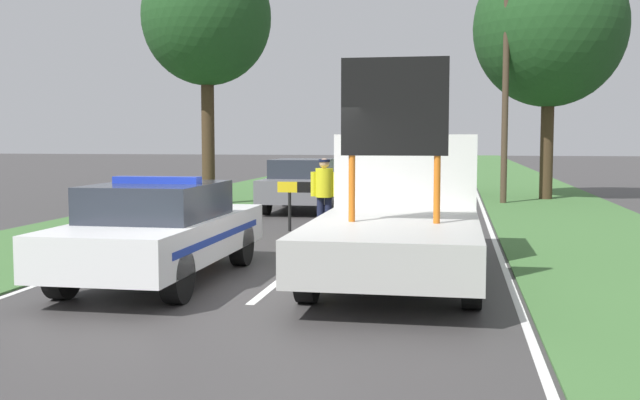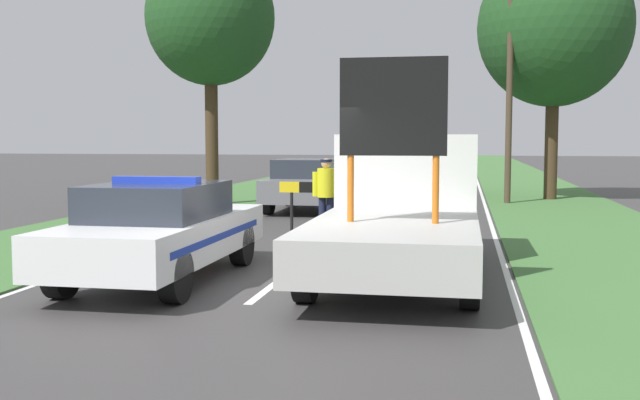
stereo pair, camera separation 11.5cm
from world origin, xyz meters
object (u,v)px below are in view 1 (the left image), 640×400
at_px(police_car, 161,230).
at_px(utility_pole, 506,64).
at_px(road_barrier, 337,191).
at_px(traffic_cone_near_police, 208,233).
at_px(police_officer, 324,190).
at_px(queued_car_suv_grey, 303,184).
at_px(queued_car_van_white, 427,170).
at_px(work_truck, 404,203).
at_px(pedestrian_civilian, 374,187).
at_px(roadside_tree_near_right, 207,18).
at_px(traffic_cone_centre_front, 357,227).
at_px(roadside_tree_near_left, 550,28).

bearing_deg(police_car, utility_pole, 66.94).
height_order(police_car, road_barrier, police_car).
bearing_deg(traffic_cone_near_police, road_barrier, 57.15).
relative_size(police_officer, traffic_cone_near_police, 2.51).
bearing_deg(queued_car_suv_grey, queued_car_van_white, -114.32).
height_order(work_truck, pedestrian_civilian, work_truck).
bearing_deg(queued_car_suv_grey, police_officer, 106.19).
distance_m(queued_car_suv_grey, roadside_tree_near_right, 6.06).
bearing_deg(traffic_cone_near_police, utility_pole, 61.47).
distance_m(work_truck, traffic_cone_centre_front, 3.19).
distance_m(road_barrier, utility_pole, 9.69).
distance_m(traffic_cone_near_police, queued_car_suv_grey, 7.81).
height_order(road_barrier, roadside_tree_near_right, roadside_tree_near_right).
height_order(traffic_cone_near_police, roadside_tree_near_right, roadside_tree_near_right).
bearing_deg(road_barrier, traffic_cone_near_police, -121.07).
xyz_separation_m(police_officer, traffic_cone_near_police, (-1.77, -2.49, -0.66)).
distance_m(work_truck, queued_car_suv_grey, 9.73).
distance_m(police_officer, roadside_tree_near_right, 9.38).
xyz_separation_m(queued_car_suv_grey, roadside_tree_near_right, (-3.26, 1.20, 4.97)).
bearing_deg(roadside_tree_near_right, road_barrier, -49.97).
bearing_deg(road_barrier, queued_car_van_white, 84.54).
xyz_separation_m(pedestrian_civilian, traffic_cone_centre_front, (-0.22, -1.12, -0.75)).
distance_m(road_barrier, queued_car_suv_grey, 5.06).
bearing_deg(queued_car_van_white, queued_car_suv_grey, 65.68).
relative_size(work_truck, queued_car_van_white, 1.50).
height_order(road_barrier, pedestrian_civilian, pedestrian_civilian).
distance_m(pedestrian_civilian, traffic_cone_centre_front, 1.37).
relative_size(queued_car_van_white, roadside_tree_near_left, 0.50).
bearing_deg(queued_car_suv_grey, utility_pole, -150.28).
distance_m(work_truck, utility_pole, 13.05).
distance_m(pedestrian_civilian, queued_car_suv_grey, 5.69).
relative_size(traffic_cone_near_police, roadside_tree_near_right, 0.08).
bearing_deg(roadside_tree_near_left, roadside_tree_near_right, -159.45).
relative_size(work_truck, traffic_cone_centre_front, 10.30).
distance_m(queued_car_van_white, utility_pole, 5.84).
distance_m(police_car, queued_car_van_white, 18.25).
relative_size(police_officer, roadside_tree_near_left, 0.20).
height_order(work_truck, roadside_tree_near_left, roadside_tree_near_left).
bearing_deg(pedestrian_civilian, police_car, -85.80).
bearing_deg(traffic_cone_near_police, roadside_tree_near_right, 108.61).
bearing_deg(pedestrian_civilian, police_officer, -138.68).
relative_size(traffic_cone_centre_front, roadside_tree_near_left, 0.07).
bearing_deg(roadside_tree_near_right, utility_pole, 13.14).
xyz_separation_m(road_barrier, queued_car_suv_grey, (-1.74, 4.75, -0.15)).
bearing_deg(roadside_tree_near_right, pedestrian_civilian, -46.96).
bearing_deg(queued_car_van_white, roadside_tree_near_right, 42.64).
xyz_separation_m(road_barrier, traffic_cone_near_police, (-1.97, -3.05, -0.59)).
bearing_deg(police_car, pedestrian_civilian, 65.35).
height_order(work_truck, queued_car_van_white, work_truck).
xyz_separation_m(traffic_cone_near_police, traffic_cone_centre_front, (2.60, 1.61, -0.02)).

